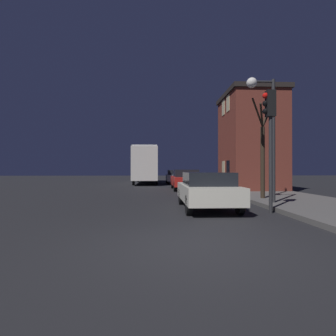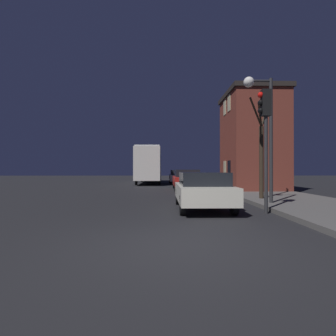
# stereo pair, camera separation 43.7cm
# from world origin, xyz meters

# --- Properties ---
(ground_plane) EXTENTS (120.00, 120.00, 0.00)m
(ground_plane) POSITION_xyz_m (0.00, 0.00, 0.00)
(ground_plane) COLOR black
(brick_building) EXTENTS (3.76, 4.87, 6.72)m
(brick_building) POSITION_xyz_m (5.84, 12.95, 3.54)
(brick_building) COLOR brown
(brick_building) RESTS_ON sidewalk
(streetlamp) EXTENTS (1.18, 0.42, 5.09)m
(streetlamp) POSITION_xyz_m (3.61, 5.31, 3.74)
(streetlamp) COLOR #28282B
(streetlamp) RESTS_ON sidewalk
(traffic_light) EXTENTS (0.43, 0.24, 4.21)m
(traffic_light) POSITION_xyz_m (3.11, 3.65, 3.03)
(traffic_light) COLOR #28282B
(traffic_light) RESTS_ON ground
(bare_tree) EXTENTS (1.77, 2.20, 4.41)m
(bare_tree) POSITION_xyz_m (4.22, 6.92, 2.40)
(bare_tree) COLOR #2D2319
(bare_tree) RESTS_ON sidewalk
(bus) EXTENTS (2.43, 10.40, 3.76)m
(bus) POSITION_xyz_m (-1.86, 23.46, 2.23)
(bus) COLOR beige
(bus) RESTS_ON ground
(car_near_lane) EXTENTS (1.87, 4.11, 1.39)m
(car_near_lane) POSITION_xyz_m (1.12, 4.65, 0.75)
(car_near_lane) COLOR beige
(car_near_lane) RESTS_ON ground
(car_mid_lane) EXTENTS (1.88, 4.66, 1.49)m
(car_mid_lane) POSITION_xyz_m (1.34, 14.05, 0.79)
(car_mid_lane) COLOR #B21E19
(car_mid_lane) RESTS_ON ground
(car_far_lane) EXTENTS (1.81, 4.51, 1.45)m
(car_far_lane) POSITION_xyz_m (1.19, 22.63, 0.77)
(car_far_lane) COLOR #B7BABF
(car_far_lane) RESTS_ON ground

